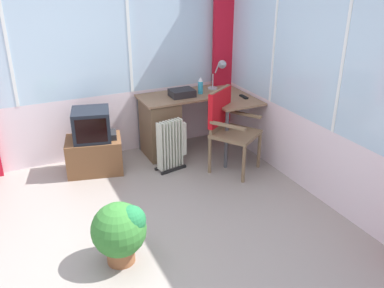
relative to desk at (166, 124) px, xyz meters
The scene contains 13 objects.
ground 2.11m from the desk, 119.11° to the right, with size 5.10×5.25×0.06m, color gray.
north_window_panel 1.40m from the desk, 160.54° to the left, with size 4.10×0.07×2.68m.
east_window_panel 2.29m from the desk, 59.14° to the right, with size 0.07×4.25×2.68m.
curtain_corner 1.31m from the desk, 13.33° to the left, with size 0.31×0.07×2.58m, color red.
desk is the anchor object (origin of this frame).
desk_lamp 1.00m from the desk, ahead, with size 0.24×0.21×0.39m.
tv_remote 1.04m from the desk, 24.24° to the right, with size 0.04×0.15×0.02m, color black.
spray_bottle 0.66m from the desk, ahead, with size 0.06×0.06×0.22m.
paper_tray 0.45m from the desk, ahead, with size 0.30×0.23×0.09m, color #242225.
wooden_armchair 0.86m from the desk, 53.74° to the right, with size 0.66×0.67×0.99m.
tv_on_stand 0.96m from the desk, behind, with size 0.73×0.58×0.78m.
space_heater 0.45m from the desk, 102.69° to the right, with size 0.41×0.24×0.63m.
potted_plant 2.15m from the desk, 121.98° to the right, with size 0.46×0.46×0.55m.
Camera 1 is at (-0.81, -2.83, 2.36)m, focal length 38.98 mm.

